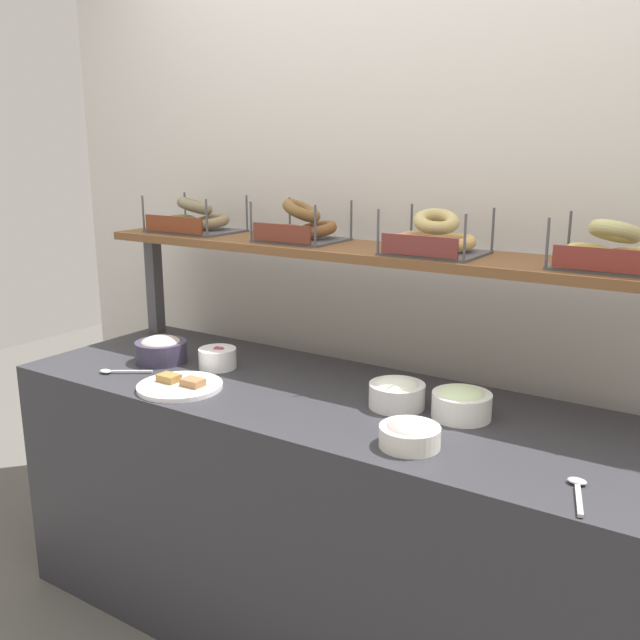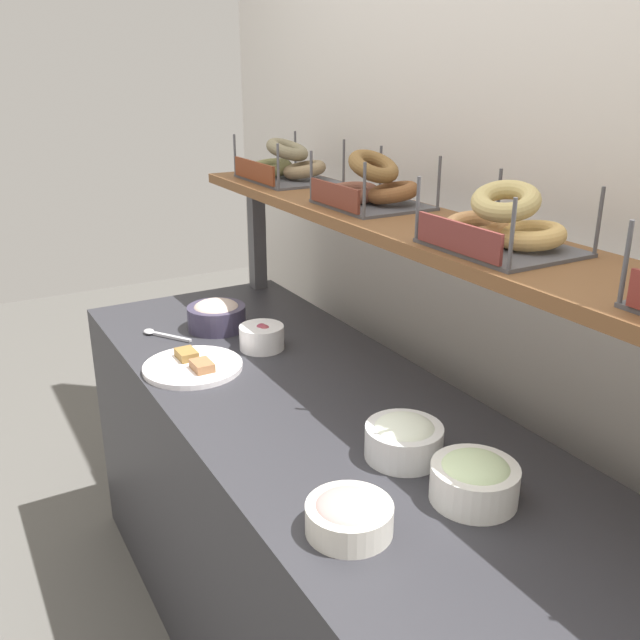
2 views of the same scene
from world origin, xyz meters
The scene contains 17 objects.
ground_plane centered at (0.00, 0.00, 0.00)m, with size 8.00×8.00×0.00m, color #595651.
back_wall centered at (0.00, 0.55, 1.20)m, with size 3.30×0.06×2.40m, color silver.
deli_counter centered at (0.00, 0.00, 0.42)m, with size 2.10×0.70×0.85m, color #2D2D33.
shelf_riser_left centered at (-0.99, 0.27, 1.05)m, with size 0.05×0.05×0.40m, color #4C4C51.
upper_shelf centered at (0.00, 0.27, 1.26)m, with size 2.06×0.32×0.03m, color brown.
bowl_cream_cheese centered at (0.26, 0.03, 0.90)m, with size 0.17×0.17×0.09m.
bowl_lox_spread centered at (0.41, -0.20, 0.88)m, with size 0.16×0.16×0.07m.
bowl_tuna_salad centered at (-0.66, -0.03, 0.90)m, with size 0.18×0.18×0.09m.
bowl_scallion_spread centered at (0.45, 0.06, 0.90)m, with size 0.17×0.17×0.09m.
bowl_beet_salad centered at (-0.44, 0.02, 0.89)m, with size 0.13×0.13×0.08m.
serving_plate_white centered at (-0.40, -0.20, 0.86)m, with size 0.27×0.27×0.04m.
serving_spoon_near_plate centered at (0.84, -0.22, 0.86)m, with size 0.07×0.17×0.01m.
serving_spoon_by_edge centered at (-0.69, -0.21, 0.86)m, with size 0.16×0.11×0.01m.
bagel_basket_poppy centered at (-0.76, 0.28, 1.33)m, with size 0.34×0.26×0.14m.
bagel_basket_cinnamon_raisin centered at (-0.26, 0.28, 1.33)m, with size 0.29×0.26×0.15m.
bagel_basket_sesame centered at (0.26, 0.25, 1.33)m, with size 0.29×0.26×0.14m.
bagel_basket_plain centered at (0.77, 0.27, 1.33)m, with size 0.30×0.26×0.14m.
Camera 1 is at (1.13, -1.73, 1.60)m, focal length 39.11 mm.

